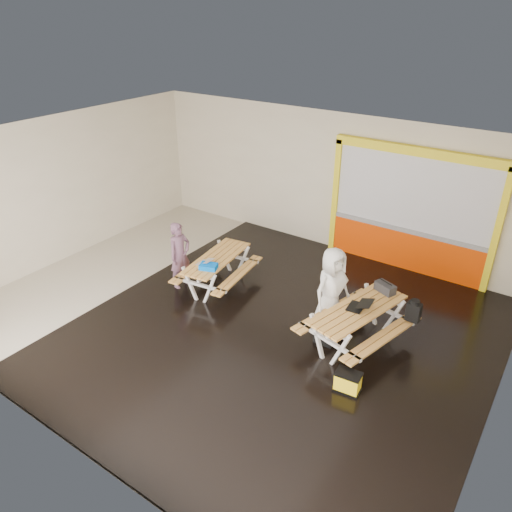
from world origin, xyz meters
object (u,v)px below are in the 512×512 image
Objects in this scene: blue_pouch at (209,266)px; laptop_right at (359,306)px; person_right at (332,289)px; picnic_table_right at (358,317)px; person_left at (180,255)px; dark_case at (325,339)px; fluke_bag at (348,382)px; toolbox at (385,288)px; picnic_table_left at (217,264)px; laptop_left at (205,262)px; backpack at (414,311)px.

laptop_right is at bearing 5.77° from blue_pouch.
laptop_right is (0.69, -0.27, 0.02)m from person_right.
picnic_table_right is 1.38× the size of person_right.
person_left reaches higher than dark_case.
fluke_bag is at bearing -71.28° from laptop_right.
toolbox is at bearing 77.93° from picnic_table_right.
picnic_table_left is 4.64× the size of toolbox.
fluke_bag is (0.42, -1.25, -0.66)m from laptop_right.
picnic_table_right is at bearing -2.89° from picnic_table_left.
laptop_left is 4.06m from fluke_bag.
laptop_left is 0.72× the size of toolbox.
picnic_table_right is 0.78m from person_right.
picnic_table_left is 4.60× the size of fluke_bag.
person_right is (2.75, 0.10, 0.28)m from picnic_table_left.
laptop_right reaches higher than blue_pouch.
person_left is at bearing -170.08° from backpack.
picnic_table_right is at bearing -144.12° from backpack.
backpack is at bearing 35.90° from laptop_right.
picnic_table_right is 5.12× the size of laptop_right.
laptop_right is 0.83m from toolbox.
toolbox is at bearing 59.57° from dark_case.
person_left is 3.48m from person_right.
blue_pouch is (0.18, -0.50, 0.23)m from picnic_table_left.
picnic_table_left is 3.46m from laptop_right.
toolbox is at bearing 161.60° from backpack.
blue_pouch is 0.80× the size of toolbox.
laptop_right is at bearing 108.72° from fluke_bag.
laptop_left is at bearing -80.32° from person_left.
fluke_bag is (1.12, -1.53, -0.64)m from person_right.
person_left is 4.14m from laptop_right.
picnic_table_right is 3.46m from laptop_left.
blue_pouch is at bearing -174.26° from picnic_table_right.
picnic_table_left is at bearing 110.39° from person_right.
person_left is 0.68m from laptop_left.
person_right is at bearing -148.12° from toolbox.
person_right is 2.81m from laptop_left.
fluke_bag is at bearing -14.06° from blue_pouch.
person_left is 4.69m from fluke_bag.
laptop_left reaches higher than dark_case.
person_left is 3.71m from dark_case.
person_left reaches higher than laptop_left.
blue_pouch is 3.62m from toolbox.
person_right is at bearing -168.06° from backpack.
picnic_table_right is at bearing -147.35° from laptop_right.
backpack is at bearing -18.40° from toolbox.
laptop_left is 0.22m from blue_pouch.
blue_pouch is (0.19, -0.11, 0.01)m from laptop_left.
picnic_table_right is 6.28× the size of dark_case.
backpack is (0.82, 0.59, -0.12)m from laptop_right.
person_right is 1.02m from toolbox.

